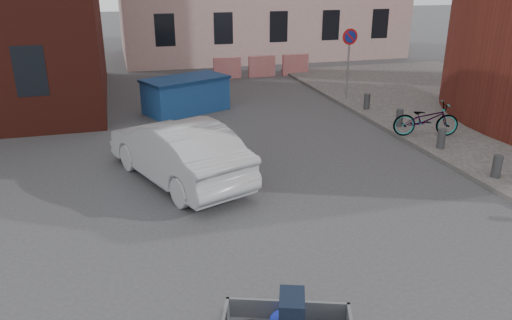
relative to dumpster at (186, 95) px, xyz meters
name	(u,v)px	position (x,y,z in m)	size (l,w,h in m)	color
ground	(273,239)	(0.22, -9.64, -0.62)	(120.00, 120.00, 0.00)	#38383A
no_parking_sign	(349,49)	(6.22, -0.16, 1.39)	(0.60, 0.09, 2.65)	gray
bollards	(441,138)	(6.22, -6.24, -0.23)	(0.22, 9.02, 0.55)	#3A3A3D
barriers	(262,66)	(4.42, 5.36, -0.12)	(4.70, 0.18, 1.00)	red
dumpster	(186,95)	(0.00, 0.00, 0.00)	(3.31, 2.58, 1.24)	#1F4F95
silver_car	(177,151)	(-1.11, -6.25, 0.13)	(1.59, 4.56, 1.50)	#A9ABB1
bicycle	(426,119)	(6.44, -5.14, 0.01)	(0.68, 1.94, 1.02)	black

